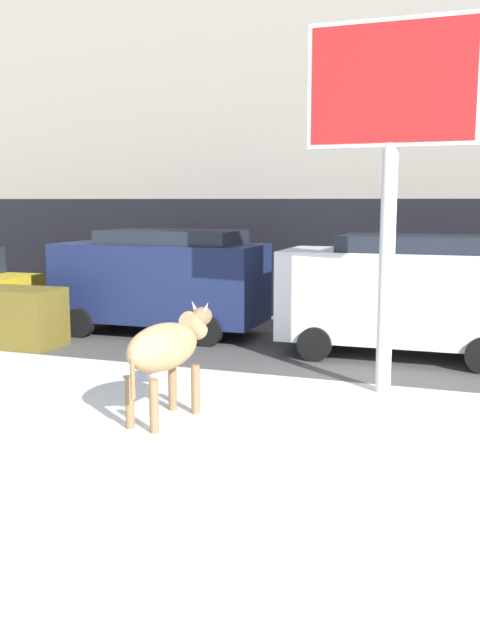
{
  "coord_description": "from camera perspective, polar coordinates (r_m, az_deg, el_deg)",
  "views": [
    {
      "loc": [
        3.63,
        -6.95,
        2.96
      ],
      "look_at": [
        -0.35,
        3.58,
        1.1
      ],
      "focal_mm": 40.73,
      "sensor_mm": 36.0,
      "label": 1
    }
  ],
  "objects": [
    {
      "name": "ground_plane",
      "position": [
        8.38,
        -6.56,
        -11.36
      ],
      "size": [
        120.0,
        120.0,
        0.0
      ],
      "primitive_type": "plane",
      "color": "white"
    },
    {
      "name": "road_strip",
      "position": [
        15.07,
        6.35,
        -1.99
      ],
      "size": [
        60.0,
        5.6,
        0.01
      ],
      "primitive_type": "cube",
      "color": "#514F4C",
      "rests_on": "ground"
    },
    {
      "name": "building_facade",
      "position": [
        20.66,
        10.87,
        19.03
      ],
      "size": [
        44.0,
        6.1,
        13.0
      ],
      "color": "#A39989",
      "rests_on": "ground"
    },
    {
      "name": "cow_tan",
      "position": [
        9.83,
        -5.84,
        -2.22
      ],
      "size": [
        0.81,
        1.93,
        1.54
      ],
      "color": "tan",
      "rests_on": "ground"
    },
    {
      "name": "billboard",
      "position": [
        11.34,
        11.84,
        16.04
      ],
      "size": [
        2.52,
        0.24,
        5.56
      ],
      "color": "silver",
      "rests_on": "ground"
    },
    {
      "name": "car_navy_van",
      "position": [
        16.19,
        -6.21,
        3.23
      ],
      "size": [
        4.65,
        2.21,
        2.32
      ],
      "color": "#19234C",
      "rests_on": "ground"
    },
    {
      "name": "car_white_van",
      "position": [
        14.09,
        12.89,
        2.14
      ],
      "size": [
        4.65,
        2.21,
        2.32
      ],
      "color": "white",
      "rests_on": "ground"
    },
    {
      "name": "pedestrian_near_billboard",
      "position": [
        17.55,
        11.09,
        2.39
      ],
      "size": [
        0.36,
        0.24,
        1.73
      ],
      "color": "#282833",
      "rests_on": "ground"
    },
    {
      "name": "dumpster",
      "position": [
        15.49,
        -16.96,
        0.2
      ],
      "size": [
        1.72,
        1.13,
        1.2
      ],
      "primitive_type": "cube",
      "rotation": [
        0.0,
        0.0,
        0.02
      ],
      "color": "brown",
      "rests_on": "ground"
    }
  ]
}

